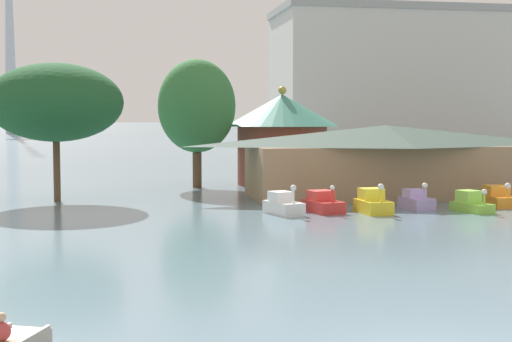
# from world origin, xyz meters

# --- Properties ---
(pedal_boat_white) EXTENTS (2.13, 3.00, 1.83)m
(pedal_boat_white) POSITION_xyz_m (2.29, 26.27, 0.54)
(pedal_boat_white) COLOR white
(pedal_boat_white) RESTS_ON ground
(pedal_boat_red) EXTENTS (2.16, 2.98, 1.72)m
(pedal_boat_red) POSITION_xyz_m (4.84, 26.76, 0.52)
(pedal_boat_red) COLOR red
(pedal_boat_red) RESTS_ON ground
(pedal_boat_yellow) EXTENTS (1.71, 2.72, 1.86)m
(pedal_boat_yellow) POSITION_xyz_m (7.66, 25.82, 0.59)
(pedal_boat_yellow) COLOR yellow
(pedal_boat_yellow) RESTS_ON ground
(pedal_boat_lavender) EXTENTS (1.74, 2.41, 1.73)m
(pedal_boat_lavender) POSITION_xyz_m (10.93, 27.08, 0.52)
(pedal_boat_lavender) COLOR #B299D8
(pedal_boat_lavender) RESTS_ON ground
(pedal_boat_lime) EXTENTS (1.91, 2.86, 1.48)m
(pedal_boat_lime) POSITION_xyz_m (13.70, 25.35, 0.50)
(pedal_boat_lime) COLOR #8CCC3F
(pedal_boat_lime) RESTS_ON ground
(pedal_boat_orange) EXTENTS (1.73, 3.06, 1.61)m
(pedal_boat_orange) POSITION_xyz_m (16.77, 27.71, 0.52)
(pedal_boat_orange) COLOR orange
(pedal_boat_orange) RESTS_ON ground
(boathouse) EXTENTS (20.75, 8.04, 5.15)m
(boathouse) POSITION_xyz_m (11.54, 34.19, 2.70)
(boathouse) COLOR #9E7F5B
(boathouse) RESTS_ON ground
(green_roof_pavilion) EXTENTS (9.70, 9.70, 8.36)m
(green_roof_pavilion) POSITION_xyz_m (6.50, 45.54, 4.28)
(green_roof_pavilion) COLOR brown
(green_roof_pavilion) RESTS_ON ground
(shoreline_tree_tall_left) EXTENTS (9.11, 9.11, 9.37)m
(shoreline_tree_tall_left) POSITION_xyz_m (-11.35, 35.84, 6.70)
(shoreline_tree_tall_left) COLOR brown
(shoreline_tree_tall_left) RESTS_ON ground
(shoreline_tree_mid) EXTENTS (6.32, 6.32, 10.44)m
(shoreline_tree_mid) POSITION_xyz_m (-0.91, 44.24, 6.62)
(shoreline_tree_mid) COLOR brown
(shoreline_tree_mid) RESTS_ON ground
(background_building_block) EXTENTS (33.14, 16.02, 21.29)m
(background_building_block) POSITION_xyz_m (31.51, 86.44, 10.66)
(background_building_block) COLOR beige
(background_building_block) RESTS_ON ground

